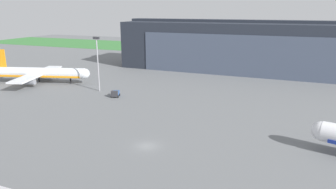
{
  "coord_description": "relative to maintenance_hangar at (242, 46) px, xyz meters",
  "views": [
    {
      "loc": [
        25.91,
        -52.73,
        27.59
      ],
      "look_at": [
        -2.85,
        18.93,
        5.95
      ],
      "focal_mm": 32.83,
      "sensor_mm": 36.0,
      "label": 1
    }
  ],
  "objects": [
    {
      "name": "grass_field_strip",
      "position": [
        -4.93,
        66.78,
        -10.89
      ],
      "size": [
        440.0,
        56.0,
        0.08
      ],
      "primitive_type": "cube",
      "color": "#397A39",
      "rests_on": "ground_plane"
    },
    {
      "name": "airliner_far_right",
      "position": [
        -67.51,
        -55.15,
        -7.06
      ],
      "size": [
        37.95,
        31.52,
        12.75
      ],
      "color": "silver",
      "rests_on": "ground_plane"
    },
    {
      "name": "apron_light_mast",
      "position": [
        -39.52,
        -56.69,
        -0.0
      ],
      "size": [
        2.4,
        0.5,
        18.61
      ],
      "color": "#99999E",
      "rests_on": "ground_plane"
    },
    {
      "name": "ops_van",
      "position": [
        -30.53,
        -60.99,
        -9.82
      ],
      "size": [
        3.23,
        4.01,
        2.21
      ],
      "color": "#2D2D33",
      "rests_on": "ground_plane"
    },
    {
      "name": "maintenance_hangar",
      "position": [
        0.0,
        0.0,
        0.0
      ],
      "size": [
        109.6,
        30.32,
        22.8
      ],
      "color": "#232833",
      "rests_on": "ground_plane"
    },
    {
      "name": "ground_plane",
      "position": [
        -4.93,
        -90.75,
        -10.93
      ],
      "size": [
        440.0,
        440.0,
        0.0
      ],
      "primitive_type": "plane",
      "color": "slate"
    }
  ]
}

